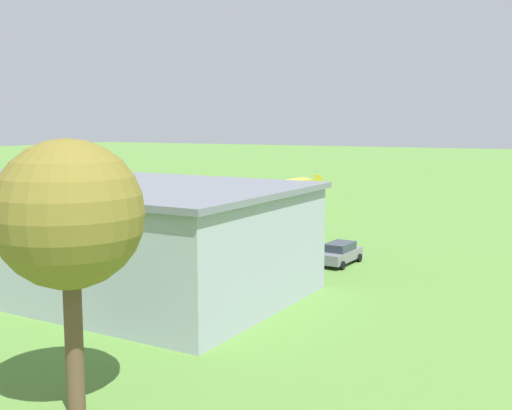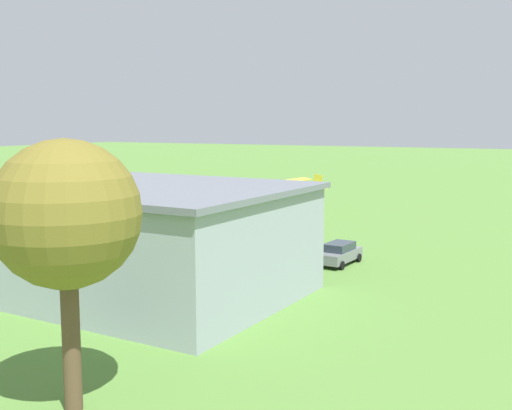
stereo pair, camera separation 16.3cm
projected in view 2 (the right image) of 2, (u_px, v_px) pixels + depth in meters
The scene contains 12 objects.
ground_plane at pixel (290, 210), 76.23m from camera, with size 400.00×400.00×0.00m, color #568438.
hangar at pixel (89, 233), 41.01m from camera, with size 28.50×15.89×6.82m.
biplane at pixel (299, 189), 75.04m from camera, with size 6.65×7.23×3.75m.
car_grey at pixel (339, 253), 47.07m from camera, with size 2.37×4.68×1.65m.
car_blue at pixel (82, 227), 59.04m from camera, with size 2.22×4.82×1.58m.
car_green at pixel (24, 221), 62.38m from camera, with size 2.09×4.09×1.65m.
person_by_parked_cars at pixel (295, 243), 50.65m from camera, with size 0.52×0.52×1.77m.
person_crossing_taxiway at pixel (243, 238), 53.12m from camera, with size 0.42×0.42×1.76m.
person_at_fence_line at pixel (129, 225), 60.58m from camera, with size 0.47×0.47×1.54m.
person_beside_truck at pixel (146, 231), 57.13m from camera, with size 0.53×0.53×1.61m.
person_walking_on_apron at pixel (256, 232), 56.02m from camera, with size 0.42×0.42×1.76m.
tree_by_windsock at pixel (66, 216), 22.37m from camera, with size 5.40×5.40×10.04m.
Camera 2 is at (-31.24, 68.85, 10.58)m, focal length 44.09 mm.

